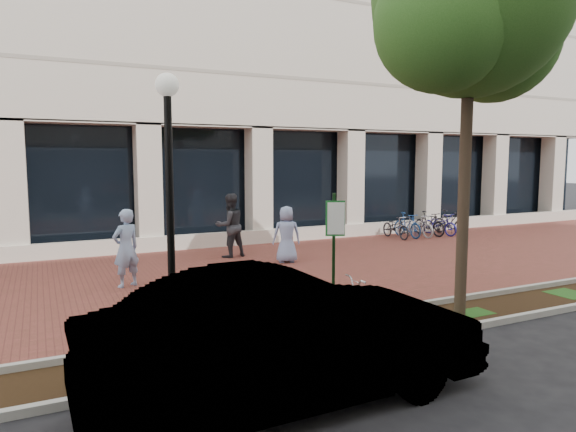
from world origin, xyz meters
name	(u,v)px	position (x,y,z in m)	size (l,w,h in m)	color
ground	(261,272)	(0.00, 0.00, 0.00)	(120.00, 120.00, 0.00)	black
brick_plaza	(261,272)	(0.00, 0.00, 0.01)	(40.00, 9.00, 0.01)	brown
planting_strip	(376,329)	(0.00, -5.25, 0.01)	(40.00, 1.50, 0.01)	black
curb_plaza_side	(353,315)	(0.00, -4.50, 0.06)	(40.00, 0.12, 0.12)	#A0A097
curb_street_side	(403,340)	(0.00, -6.00, 0.06)	(40.00, 0.12, 0.12)	#A0A097
parking_sign	(334,244)	(-0.69, -4.93, 1.55)	(0.34, 0.07, 2.44)	#143717
lamppost	(170,197)	(-3.47, -4.60, 2.44)	(0.36, 0.36, 4.32)	black
street_tree	(472,11)	(2.02, -5.23, 5.74)	(4.37, 3.64, 7.79)	#402F24
locked_bicycle	(329,308)	(-0.94, -5.20, 0.50)	(0.66, 1.89, 0.99)	silver
pedestrian_left	(126,248)	(-3.50, -0.05, 0.94)	(0.68, 0.45, 1.87)	#859FC6
pedestrian_mid	(230,226)	(0.00, 2.47, 1.00)	(0.97, 0.75, 1.99)	#292A2E
pedestrian_right	(287,234)	(1.22, 0.93, 0.84)	(0.82, 0.53, 1.68)	#8295C2
bollard	(291,233)	(2.63, 3.45, 0.47)	(0.12, 0.12, 0.92)	#B7B6BB
bike_rack_cluster	(423,225)	(8.44, 3.33, 0.47)	(3.48, 1.76, 0.98)	black
sedan_near_curb	(289,337)	(-2.60, -7.02, 0.83)	(1.76, 5.04, 1.66)	silver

